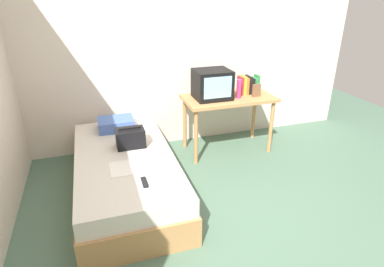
# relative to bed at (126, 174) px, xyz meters

# --- Properties ---
(ground_plane) EXTENTS (8.00, 8.00, 0.00)m
(ground_plane) POSITION_rel_bed_xyz_m (0.87, -0.84, -0.23)
(ground_plane) COLOR #4C6B56
(wall_back) EXTENTS (5.20, 0.10, 2.60)m
(wall_back) POSITION_rel_bed_xyz_m (0.87, 1.16, 1.07)
(wall_back) COLOR beige
(wall_back) RESTS_ON ground
(bed) EXTENTS (1.00, 2.00, 0.47)m
(bed) POSITION_rel_bed_xyz_m (0.00, 0.00, 0.00)
(bed) COLOR #B27F4C
(bed) RESTS_ON ground
(desk) EXTENTS (1.16, 0.60, 0.75)m
(desk) POSITION_rel_bed_xyz_m (1.43, 0.64, 0.42)
(desk) COLOR #B27F4C
(desk) RESTS_ON ground
(tv) EXTENTS (0.44, 0.39, 0.36)m
(tv) POSITION_rel_bed_xyz_m (1.20, 0.65, 0.70)
(tv) COLOR black
(tv) RESTS_ON desk
(water_bottle) EXTENTS (0.06, 0.06, 0.24)m
(water_bottle) POSITION_rel_bed_xyz_m (1.53, 0.55, 0.64)
(water_bottle) COLOR #E53372
(water_bottle) RESTS_ON desk
(book_row) EXTENTS (0.26, 0.16, 0.24)m
(book_row) POSITION_rel_bed_xyz_m (1.73, 0.70, 0.63)
(book_row) COLOR #B72D33
(book_row) RESTS_ON desk
(picture_frame) EXTENTS (0.11, 0.02, 0.16)m
(picture_frame) POSITION_rel_bed_xyz_m (1.76, 0.53, 0.60)
(picture_frame) COLOR brown
(picture_frame) RESTS_ON desk
(pillow) EXTENTS (0.42, 0.32, 0.13)m
(pillow) POSITION_rel_bed_xyz_m (-0.01, 0.70, 0.30)
(pillow) COLOR #4766AD
(pillow) RESTS_ON bed
(handbag) EXTENTS (0.30, 0.20, 0.22)m
(handbag) POSITION_rel_bed_xyz_m (0.10, 0.17, 0.34)
(handbag) COLOR black
(handbag) RESTS_ON bed
(magazine) EXTENTS (0.21, 0.29, 0.01)m
(magazine) POSITION_rel_bed_xyz_m (-0.06, -0.28, 0.24)
(magazine) COLOR white
(magazine) RESTS_ON bed
(remote_dark) EXTENTS (0.04, 0.16, 0.02)m
(remote_dark) POSITION_rel_bed_xyz_m (0.11, -0.59, 0.25)
(remote_dark) COLOR black
(remote_dark) RESTS_ON bed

